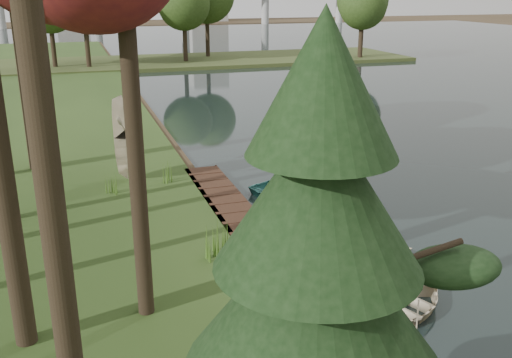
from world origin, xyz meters
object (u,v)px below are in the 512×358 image
object	(u,v)px
rowboat_0	(405,303)
stored_rowboat	(126,172)
pine_tree	(318,237)
rowboat_2	(363,252)
boardwalk	(251,235)
rowboat_1	(378,272)

from	to	relation	value
rowboat_0	stored_rowboat	bearing A→B (deg)	2.01
rowboat_0	pine_tree	world-z (taller)	pine_tree
rowboat_0	rowboat_2	distance (m)	3.13
boardwalk	rowboat_1	bearing A→B (deg)	-59.61
rowboat_0	stored_rowboat	distance (m)	14.48
boardwalk	stored_rowboat	size ratio (longest dim) A/B	4.29
rowboat_0	pine_tree	distance (m)	8.60
boardwalk	rowboat_0	bearing A→B (deg)	-67.80
pine_tree	rowboat_2	bearing A→B (deg)	56.63
rowboat_1	stored_rowboat	distance (m)	13.07
stored_rowboat	pine_tree	bearing A→B (deg)	-174.54
rowboat_1	rowboat_2	bearing A→B (deg)	-26.34
stored_rowboat	rowboat_0	bearing A→B (deg)	-153.20
rowboat_0	rowboat_1	world-z (taller)	rowboat_1
boardwalk	rowboat_2	size ratio (longest dim) A/B	4.73
boardwalk	stored_rowboat	distance (m)	8.02
rowboat_1	pine_tree	xyz separation A→B (m)	(-5.10, -6.71, 4.75)
rowboat_0	stored_rowboat	world-z (taller)	stored_rowboat
stored_rowboat	pine_tree	size ratio (longest dim) A/B	0.47
rowboat_0	boardwalk	bearing A→B (deg)	-0.43
boardwalk	rowboat_1	xyz separation A→B (m)	(2.57, -4.37, 0.31)
rowboat_1	pine_tree	world-z (taller)	pine_tree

